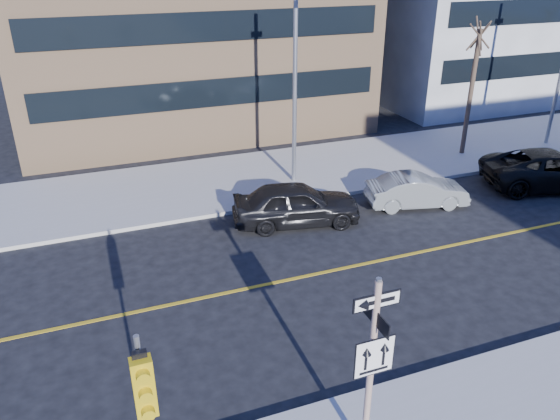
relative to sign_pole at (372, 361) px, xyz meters
name	(u,v)px	position (x,y,z in m)	size (l,w,h in m)	color
ground	(312,374)	(0.00, 2.51, -2.44)	(120.00, 120.00, 0.00)	black
far_sidewalk	(531,138)	(18.00, 14.51, -2.36)	(66.00, 6.00, 0.15)	#A8A59E
sign_pole	(372,361)	(0.00, 0.00, 0.00)	(0.92, 0.92, 4.06)	beige
traffic_signal	(146,402)	(-4.00, -0.15, 0.59)	(0.32, 0.45, 4.00)	gray
parked_car_a	(296,204)	(2.66, 9.98, -1.65)	(4.63, 1.86, 1.58)	black
parked_car_b	(417,191)	(7.64, 9.69, -1.79)	(3.90, 1.36, 1.28)	gray
parked_car_c	(552,169)	(14.02, 9.29, -1.64)	(5.70, 2.63, 1.58)	black
streetlight_a	(297,73)	(4.00, 13.27, 2.32)	(0.55, 2.25, 8.00)	gray
street_tree_west	(479,39)	(13.00, 13.81, 3.09)	(1.80, 1.80, 6.35)	#392D22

